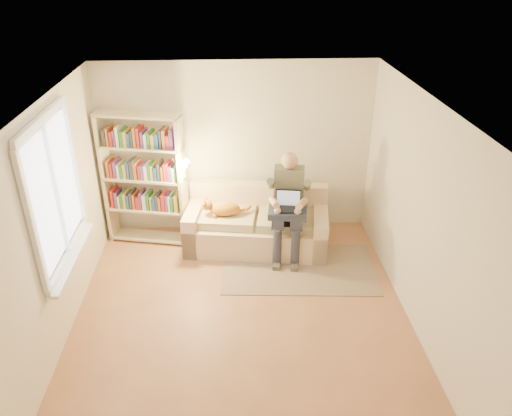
{
  "coord_description": "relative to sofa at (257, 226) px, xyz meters",
  "views": [
    {
      "loc": [
        -0.08,
        -4.7,
        3.95
      ],
      "look_at": [
        0.22,
        1.0,
        0.96
      ],
      "focal_mm": 35.0,
      "sensor_mm": 36.0,
      "label": 1
    }
  ],
  "objects": [
    {
      "name": "laptop",
      "position": [
        0.42,
        -0.36,
        0.54
      ],
      "size": [
        0.38,
        0.34,
        0.29
      ],
      "rotation": [
        0.0,
        0.0,
        -0.15
      ],
      "color": "black",
      "rests_on": "blanket"
    },
    {
      "name": "floor",
      "position": [
        -0.27,
        -1.66,
        -0.31
      ],
      "size": [
        4.5,
        4.5,
        0.0
      ],
      "primitive_type": "plane",
      "color": "#9C6646",
      "rests_on": "ground"
    },
    {
      "name": "blanket",
      "position": [
        0.42,
        -0.37,
        0.43
      ],
      "size": [
        0.58,
        0.5,
        0.09
      ],
      "primitive_type": "cube",
      "rotation": [
        0.0,
        0.0,
        -0.15
      ],
      "color": "#252C42",
      "rests_on": "person"
    },
    {
      "name": "wall_left",
      "position": [
        -2.27,
        -1.66,
        0.99
      ],
      "size": [
        0.02,
        4.5,
        2.6
      ],
      "primitive_type": "cube",
      "color": "silver",
      "rests_on": "floor"
    },
    {
      "name": "wall_right",
      "position": [
        1.73,
        -1.66,
        0.99
      ],
      "size": [
        0.02,
        4.5,
        2.6
      ],
      "primitive_type": "cube",
      "color": "silver",
      "rests_on": "floor"
    },
    {
      "name": "sofa",
      "position": [
        0.0,
        0.0,
        0.0
      ],
      "size": [
        2.15,
        1.2,
        0.86
      ],
      "rotation": [
        0.0,
        0.0,
        -0.15
      ],
      "color": "beige",
      "rests_on": "floor"
    },
    {
      "name": "person",
      "position": [
        0.42,
        -0.22,
        0.52
      ],
      "size": [
        0.5,
        0.72,
        1.5
      ],
      "rotation": [
        0.0,
        0.0,
        -0.15
      ],
      "color": "#666A56",
      "rests_on": "sofa"
    },
    {
      "name": "wall_back",
      "position": [
        -0.27,
        0.59,
        0.99
      ],
      "size": [
        4.0,
        0.02,
        2.6
      ],
      "primitive_type": "cube",
      "color": "silver",
      "rests_on": "floor"
    },
    {
      "name": "bookshelf",
      "position": [
        -1.6,
        0.24,
        0.78
      ],
      "size": [
        1.3,
        0.62,
        1.98
      ],
      "rotation": [
        0.0,
        0.0,
        -0.21
      ],
      "color": "beige",
      "rests_on": "floor"
    },
    {
      "name": "rug",
      "position": [
        0.55,
        -0.66,
        -0.31
      ],
      "size": [
        2.17,
        1.38,
        0.01
      ],
      "primitive_type": "cube",
      "rotation": [
        0.0,
        0.0,
        -0.07
      ],
      "color": "gray",
      "rests_on": "floor"
    },
    {
      "name": "window",
      "position": [
        -2.22,
        -1.46,
        1.06
      ],
      "size": [
        0.12,
        1.52,
        1.69
      ],
      "color": "white",
      "rests_on": "wall_left"
    },
    {
      "name": "wall_front",
      "position": [
        -0.27,
        -3.91,
        0.99
      ],
      "size": [
        4.0,
        0.02,
        2.6
      ],
      "primitive_type": "cube",
      "color": "silver",
      "rests_on": "floor"
    },
    {
      "name": "cat",
      "position": [
        -0.51,
        -0.06,
        0.34
      ],
      "size": [
        0.67,
        0.29,
        0.24
      ],
      "rotation": [
        0.0,
        0.0,
        -0.15
      ],
      "color": "orange",
      "rests_on": "sofa"
    },
    {
      "name": "ceiling",
      "position": [
        -0.27,
        -1.66,
        2.29
      ],
      "size": [
        4.0,
        4.5,
        0.02
      ],
      "primitive_type": "cube",
      "color": "white",
      "rests_on": "wall_back"
    }
  ]
}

